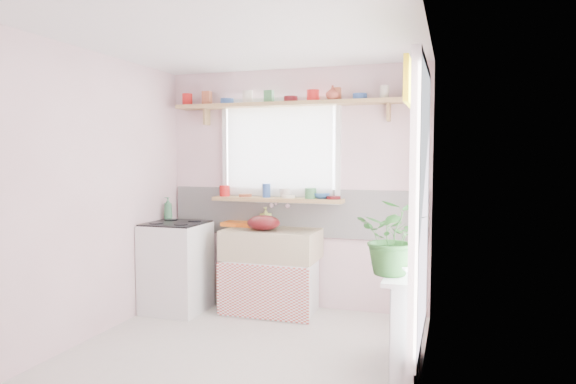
% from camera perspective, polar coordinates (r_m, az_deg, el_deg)
% --- Properties ---
extents(room, '(3.20, 3.20, 3.20)m').
position_cam_1_polar(room, '(4.51, 5.96, 1.17)').
color(room, silver).
rests_on(room, ground).
extents(sink_unit, '(0.95, 0.65, 1.11)m').
position_cam_1_polar(sink_unit, '(5.27, -1.86, -8.70)').
color(sink_unit, white).
rests_on(sink_unit, ground).
extents(cooker, '(0.58, 0.58, 0.93)m').
position_cam_1_polar(cooker, '(5.45, -12.29, -8.08)').
color(cooker, white).
rests_on(cooker, ground).
extents(radiator_ledge, '(0.22, 0.95, 0.78)m').
position_cam_1_polar(radiator_ledge, '(3.94, 13.16, -13.73)').
color(radiator_ledge, white).
rests_on(radiator_ledge, ground).
extents(windowsill, '(1.40, 0.22, 0.04)m').
position_cam_1_polar(windowsill, '(5.34, -1.20, -0.85)').
color(windowsill, tan).
rests_on(windowsill, room).
extents(pine_shelf, '(2.52, 0.24, 0.04)m').
position_cam_1_polar(pine_shelf, '(5.29, 0.30, 9.74)').
color(pine_shelf, tan).
rests_on(pine_shelf, room).
extents(shelf_crockery, '(2.47, 0.11, 0.12)m').
position_cam_1_polar(shelf_crockery, '(5.30, 0.31, 10.55)').
color(shelf_crockery, red).
rests_on(shelf_crockery, pine_shelf).
extents(sill_crockery, '(1.35, 0.11, 0.12)m').
position_cam_1_polar(sill_crockery, '(5.35, -1.70, -0.04)').
color(sill_crockery, red).
rests_on(sill_crockery, windowsill).
extents(dish_tray, '(0.44, 0.34, 0.04)m').
position_cam_1_polar(dish_tray, '(5.52, -4.82, -3.51)').
color(dish_tray, orange).
rests_on(dish_tray, sink_unit).
extents(colander, '(0.40, 0.40, 0.15)m').
position_cam_1_polar(colander, '(5.15, -2.73, -3.44)').
color(colander, '#510D11').
rests_on(colander, sink_unit).
extents(jade_plant, '(0.50, 0.44, 0.53)m').
position_cam_1_polar(jade_plant, '(3.60, 11.65, -4.91)').
color(jade_plant, '#2A6227').
rests_on(jade_plant, radiator_ledge).
extents(fruit_bowl, '(0.36, 0.36, 0.07)m').
position_cam_1_polar(fruit_bowl, '(3.71, 11.71, -8.20)').
color(fruit_bowl, white).
rests_on(fruit_bowl, radiator_ledge).
extents(herb_pot, '(0.10, 0.07, 0.19)m').
position_cam_1_polar(herb_pot, '(3.76, 11.83, -7.15)').
color(herb_pot, '#316026').
rests_on(herb_pot, radiator_ledge).
extents(soap_bottle_sink, '(0.11, 0.11, 0.20)m').
position_cam_1_polar(soap_bottle_sink, '(5.42, -2.49, -2.77)').
color(soap_bottle_sink, '#C5DA61').
rests_on(soap_bottle_sink, sink_unit).
extents(sill_cup, '(0.15, 0.15, 0.09)m').
position_cam_1_polar(sill_cup, '(5.37, -0.28, -0.11)').
color(sill_cup, beige).
rests_on(sill_cup, windowsill).
extents(sill_bowl, '(0.22, 0.22, 0.06)m').
position_cam_1_polar(sill_bowl, '(5.24, 3.69, -0.41)').
color(sill_bowl, '#3469AB').
rests_on(sill_bowl, windowsill).
extents(shelf_vase, '(0.15, 0.15, 0.14)m').
position_cam_1_polar(shelf_vase, '(5.13, 4.98, 10.93)').
color(shelf_vase, '#A24332').
rests_on(shelf_vase, pine_shelf).
extents(cooker_bottle, '(0.12, 0.12, 0.24)m').
position_cam_1_polar(cooker_bottle, '(5.66, -13.19, -1.76)').
color(cooker_bottle, '#43865A').
rests_on(cooker_bottle, cooker).
extents(fruit, '(0.20, 0.14, 0.10)m').
position_cam_1_polar(fruit, '(3.70, 11.83, -7.27)').
color(fruit, orange).
rests_on(fruit, fruit_bowl).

